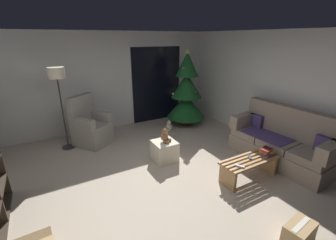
{
  "coord_description": "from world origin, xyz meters",
  "views": [
    {
      "loc": [
        -1.62,
        -2.87,
        2.35
      ],
      "look_at": [
        0.4,
        0.7,
        0.85
      ],
      "focal_mm": 24.31,
      "sensor_mm": 36.0,
      "label": 1
    }
  ],
  "objects_px": {
    "cell_phone": "(267,148)",
    "book_stack": "(267,151)",
    "teddy_bear_cream_by_tree": "(169,126)",
    "coffee_table": "(249,165)",
    "armchair": "(90,127)",
    "teddy_bear_chestnut": "(165,136)",
    "couch": "(282,142)",
    "floor_lamp": "(58,81)",
    "remote_graphite": "(250,157)",
    "ottoman": "(164,151)",
    "christmas_tree": "(186,93)",
    "remote_silver": "(239,166)",
    "cardboard_box_taped_mid_floor": "(299,233)"
  },
  "relations": [
    {
      "from": "coffee_table",
      "to": "christmas_tree",
      "type": "height_order",
      "value": "christmas_tree"
    },
    {
      "from": "armchair",
      "to": "floor_lamp",
      "type": "bearing_deg",
      "value": 177.04
    },
    {
      "from": "couch",
      "to": "remote_silver",
      "type": "relative_size",
      "value": 12.7
    },
    {
      "from": "christmas_tree",
      "to": "teddy_bear_cream_by_tree",
      "type": "relative_size",
      "value": 7.24
    },
    {
      "from": "cell_phone",
      "to": "book_stack",
      "type": "bearing_deg",
      "value": -134.45
    },
    {
      "from": "couch",
      "to": "floor_lamp",
      "type": "height_order",
      "value": "floor_lamp"
    },
    {
      "from": "teddy_bear_chestnut",
      "to": "armchair",
      "type": "bearing_deg",
      "value": 125.78
    },
    {
      "from": "armchair",
      "to": "ottoman",
      "type": "xyz_separation_m",
      "value": [
        1.1,
        -1.53,
        -0.2
      ]
    },
    {
      "from": "cell_phone",
      "to": "couch",
      "type": "bearing_deg",
      "value": 17.39
    },
    {
      "from": "floor_lamp",
      "to": "cardboard_box_taped_mid_floor",
      "type": "relative_size",
      "value": 4.13
    },
    {
      "from": "teddy_bear_cream_by_tree",
      "to": "coffee_table",
      "type": "bearing_deg",
      "value": -86.88
    },
    {
      "from": "remote_graphite",
      "to": "ottoman",
      "type": "height_order",
      "value": "ottoman"
    },
    {
      "from": "couch",
      "to": "teddy_bear_chestnut",
      "type": "xyz_separation_m",
      "value": [
        -1.99,
        1.14,
        0.13
      ]
    },
    {
      "from": "armchair",
      "to": "cardboard_box_taped_mid_floor",
      "type": "bearing_deg",
      "value": -68.6
    },
    {
      "from": "teddy_bear_chestnut",
      "to": "couch",
      "type": "bearing_deg",
      "value": -29.68
    },
    {
      "from": "armchair",
      "to": "cardboard_box_taped_mid_floor",
      "type": "distance_m",
      "value": 4.35
    },
    {
      "from": "couch",
      "to": "ottoman",
      "type": "xyz_separation_m",
      "value": [
        -2.0,
        1.14,
        -0.19
      ]
    },
    {
      "from": "remote_silver",
      "to": "teddy_bear_cream_by_tree",
      "type": "xyz_separation_m",
      "value": [
        0.2,
        2.66,
        -0.27
      ]
    },
    {
      "from": "floor_lamp",
      "to": "teddy_bear_cream_by_tree",
      "type": "xyz_separation_m",
      "value": [
        2.46,
        -0.25,
        -1.38
      ]
    },
    {
      "from": "teddy_bear_chestnut",
      "to": "coffee_table",
      "type": "bearing_deg",
      "value": -52.29
    },
    {
      "from": "cell_phone",
      "to": "christmas_tree",
      "type": "relative_size",
      "value": 0.07
    },
    {
      "from": "cell_phone",
      "to": "ottoman",
      "type": "xyz_separation_m",
      "value": [
        -1.38,
        1.28,
        -0.3
      ]
    },
    {
      "from": "floor_lamp",
      "to": "ottoman",
      "type": "xyz_separation_m",
      "value": [
        1.62,
        -1.56,
        -1.3
      ]
    },
    {
      "from": "remote_graphite",
      "to": "cell_phone",
      "type": "height_order",
      "value": "cell_phone"
    },
    {
      "from": "armchair",
      "to": "couch",
      "type": "bearing_deg",
      "value": -40.77
    },
    {
      "from": "remote_graphite",
      "to": "christmas_tree",
      "type": "xyz_separation_m",
      "value": [
        0.5,
        2.73,
        0.52
      ]
    },
    {
      "from": "coffee_table",
      "to": "cell_phone",
      "type": "xyz_separation_m",
      "value": [
        0.4,
        -0.01,
        0.25
      ]
    },
    {
      "from": "cell_phone",
      "to": "cardboard_box_taped_mid_floor",
      "type": "xyz_separation_m",
      "value": [
        -0.9,
        -1.23,
        -0.38
      ]
    },
    {
      "from": "armchair",
      "to": "teddy_bear_chestnut",
      "type": "relative_size",
      "value": 3.96
    },
    {
      "from": "couch",
      "to": "armchair",
      "type": "distance_m",
      "value": 4.1
    },
    {
      "from": "cell_phone",
      "to": "remote_graphite",
      "type": "bearing_deg",
      "value": 177.15
    },
    {
      "from": "cardboard_box_taped_mid_floor",
      "to": "floor_lamp",
      "type": "bearing_deg",
      "value": 117.32
    },
    {
      "from": "cell_phone",
      "to": "cardboard_box_taped_mid_floor",
      "type": "distance_m",
      "value": 1.57
    },
    {
      "from": "book_stack",
      "to": "ottoman",
      "type": "distance_m",
      "value": 1.9
    },
    {
      "from": "remote_graphite",
      "to": "teddy_bear_chestnut",
      "type": "height_order",
      "value": "teddy_bear_chestnut"
    },
    {
      "from": "armchair",
      "to": "coffee_table",
      "type": "bearing_deg",
      "value": -53.34
    },
    {
      "from": "remote_silver",
      "to": "christmas_tree",
      "type": "distance_m",
      "value": 3.03
    },
    {
      "from": "remote_graphite",
      "to": "ottoman",
      "type": "bearing_deg",
      "value": 167.51
    },
    {
      "from": "ottoman",
      "to": "teddy_bear_chestnut",
      "type": "relative_size",
      "value": 1.54
    },
    {
      "from": "coffee_table",
      "to": "ottoman",
      "type": "distance_m",
      "value": 1.61
    },
    {
      "from": "remote_graphite",
      "to": "teddy_bear_chestnut",
      "type": "distance_m",
      "value": 1.59
    },
    {
      "from": "book_stack",
      "to": "ottoman",
      "type": "bearing_deg",
      "value": 136.32
    },
    {
      "from": "coffee_table",
      "to": "book_stack",
      "type": "xyz_separation_m",
      "value": [
        0.38,
        -0.03,
        0.19
      ]
    },
    {
      "from": "couch",
      "to": "cell_phone",
      "type": "height_order",
      "value": "couch"
    },
    {
      "from": "teddy_bear_chestnut",
      "to": "cardboard_box_taped_mid_floor",
      "type": "bearing_deg",
      "value": -79.28
    },
    {
      "from": "couch",
      "to": "remote_graphite",
      "type": "height_order",
      "value": "couch"
    },
    {
      "from": "couch",
      "to": "remote_silver",
      "type": "height_order",
      "value": "couch"
    },
    {
      "from": "remote_silver",
      "to": "ottoman",
      "type": "bearing_deg",
      "value": -93.1
    },
    {
      "from": "coffee_table",
      "to": "remote_silver",
      "type": "relative_size",
      "value": 7.05
    },
    {
      "from": "remote_silver",
      "to": "floor_lamp",
      "type": "distance_m",
      "value": 3.85
    }
  ]
}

